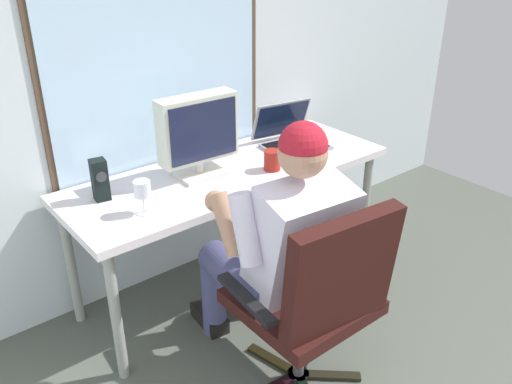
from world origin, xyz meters
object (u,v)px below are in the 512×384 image
(crt_monitor, at_px, (198,131))
(coffee_mug, at_px, (272,160))
(laptop, at_px, (289,134))
(desk_speaker, at_px, (100,180))
(office_chair, at_px, (318,294))
(person_seated, at_px, (280,243))
(desk, at_px, (231,181))
(wine_glass, at_px, (142,191))

(crt_monitor, bearing_deg, coffee_mug, -28.66)
(crt_monitor, height_order, coffee_mug, crt_monitor)
(laptop, height_order, desk_speaker, laptop)
(crt_monitor, distance_m, desk_speaker, 0.52)
(office_chair, distance_m, laptop, 1.18)
(person_seated, relative_size, coffee_mug, 11.58)
(laptop, bearing_deg, desk, -170.49)
(laptop, relative_size, wine_glass, 2.59)
(desk, relative_size, person_seated, 1.44)
(person_seated, height_order, coffee_mug, person_seated)
(laptop, bearing_deg, person_seated, -134.18)
(person_seated, bearing_deg, desk, 73.15)
(desk, relative_size, coffee_mug, 16.63)
(desk, distance_m, office_chair, 0.89)
(office_chair, xyz_separation_m, crt_monitor, (0.05, 0.90, 0.42))
(office_chair, xyz_separation_m, desk_speaker, (-0.45, 0.96, 0.28))
(laptop, relative_size, coffee_mug, 3.79)
(wine_glass, bearing_deg, person_seated, -49.72)
(office_chair, xyz_separation_m, wine_glass, (-0.36, 0.72, 0.29))
(wine_glass, relative_size, coffee_mug, 1.47)
(wine_glass, bearing_deg, laptop, 11.65)
(person_seated, bearing_deg, laptop, 45.82)
(person_seated, xyz_separation_m, laptop, (0.65, 0.67, 0.15))
(office_chair, distance_m, crt_monitor, 0.99)
(office_chair, bearing_deg, coffee_mug, 62.88)
(person_seated, bearing_deg, coffee_mug, 52.94)
(crt_monitor, xyz_separation_m, desk_speaker, (-0.50, 0.06, -0.14))
(coffee_mug, bearing_deg, crt_monitor, 151.34)
(crt_monitor, distance_m, laptop, 0.65)
(desk, height_order, coffee_mug, coffee_mug)
(desk, height_order, office_chair, office_chair)
(desk, xyz_separation_m, office_chair, (-0.20, -0.86, -0.12))
(desk, relative_size, office_chair, 1.86)
(wine_glass, relative_size, desk_speaker, 0.79)
(person_seated, relative_size, wine_glass, 7.90)
(desk, bearing_deg, crt_monitor, 164.28)
(office_chair, bearing_deg, laptop, 54.15)
(desk, distance_m, person_seated, 0.62)
(office_chair, height_order, desk_speaker, office_chair)
(office_chair, xyz_separation_m, laptop, (0.68, 0.94, 0.25))
(wine_glass, height_order, coffee_mug, wine_glass)
(laptop, bearing_deg, coffee_mug, -145.22)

